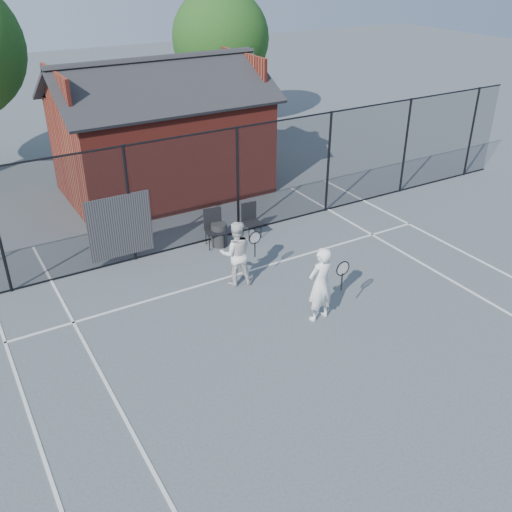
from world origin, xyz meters
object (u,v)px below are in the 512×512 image
chair_left (215,229)px  chair_right (252,221)px  clubhouse (162,142)px  player_front (320,284)px  waste_bin (219,235)px  player_back (236,253)px

chair_left → chair_right: 1.13m
clubhouse → chair_right: (0.70, -4.40, -1.15)m
clubhouse → player_front: bearing=-90.3°
chair_left → waste_bin: (0.13, 0.00, -0.18)m
player_front → waste_bin: player_front is taller
clubhouse → player_front: 8.53m
waste_bin → player_back: bearing=-105.8°
chair_left → waste_bin: size_ratio=1.59×
player_back → chair_right: size_ratio=1.72×
chair_left → chair_right: chair_left is taller
waste_bin → chair_left: bearing=180.0°
player_back → waste_bin: bearing=74.2°
waste_bin → chair_right: bearing=0.0°
clubhouse → player_front: clubhouse is taller
clubhouse → waste_bin: size_ratio=10.39×
chair_right → chair_left: bearing=-177.0°
chair_left → waste_bin: bearing=12.6°
clubhouse → waste_bin: 4.60m
chair_right → player_back: bearing=-125.7°
player_front → player_back: bearing=110.2°
player_back → chair_right: 2.50m
clubhouse → chair_right: 4.60m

